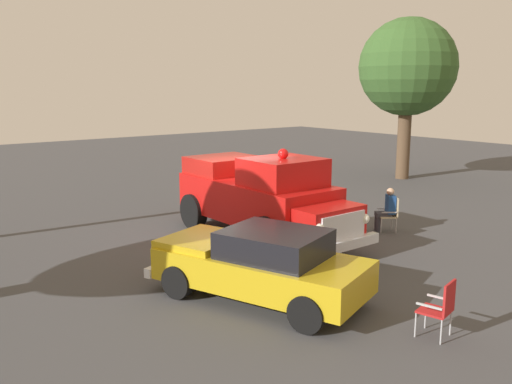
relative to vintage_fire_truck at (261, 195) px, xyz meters
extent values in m
plane|color=#424244|center=(0.57, 0.52, -1.20)|extent=(60.00, 60.00, 0.00)
cylinder|color=black|center=(-1.51, -1.01, -0.68)|extent=(1.04, 0.33, 1.04)
cylinder|color=black|center=(-1.52, 0.99, -0.68)|extent=(1.04, 0.33, 1.04)
cylinder|color=black|center=(1.99, -0.98, -0.68)|extent=(1.04, 0.33, 1.04)
cylinder|color=black|center=(1.98, 1.02, -0.68)|extent=(1.04, 0.33, 1.04)
cube|color=red|center=(0.23, 0.00, -0.15)|extent=(4.92, 2.14, 1.10)
cube|color=red|center=(-2.62, -0.02, -0.28)|extent=(0.91, 1.77, 0.84)
cube|color=red|center=(-0.92, -0.01, 0.75)|extent=(1.72, 1.91, 0.76)
cube|color=#B21914|center=(1.78, 0.02, 0.60)|extent=(1.72, 1.97, 0.60)
cube|color=silver|center=(-3.07, -0.03, -0.28)|extent=(0.13, 1.44, 0.64)
cube|color=silver|center=(-3.17, -0.03, -0.70)|extent=(0.22, 2.24, 0.24)
sphere|color=white|center=(-3.06, -0.81, -0.20)|extent=(0.26, 0.26, 0.26)
sphere|color=white|center=(-3.07, 0.75, -0.20)|extent=(0.26, 0.26, 0.26)
sphere|color=red|center=(-0.92, -0.01, 1.25)|extent=(0.28, 0.28, 0.28)
cylinder|color=black|center=(-2.50, 4.10, -0.86)|extent=(0.73, 0.48, 0.68)
cylinder|color=black|center=(-1.95, 2.56, -0.86)|extent=(0.73, 0.48, 0.68)
cylinder|color=black|center=(-5.23, 3.12, -0.86)|extent=(0.73, 0.48, 0.68)
cylinder|color=black|center=(-4.68, 1.58, -0.86)|extent=(0.73, 0.48, 0.68)
cube|color=gold|center=(-3.59, 2.84, -0.58)|extent=(4.56, 3.12, 0.64)
cube|color=gold|center=(-2.23, 3.33, -0.22)|extent=(1.87, 2.02, 0.20)
cube|color=black|center=(-3.87, 2.74, -0.02)|extent=(2.32, 2.11, 0.56)
cube|color=silver|center=(-1.54, 3.58, -0.80)|extent=(0.79, 1.84, 0.20)
cylinder|color=#B7BABF|center=(-1.85, -2.97, -0.98)|extent=(0.04, 0.04, 0.44)
cylinder|color=#B7BABF|center=(-1.49, -3.22, -0.98)|extent=(0.04, 0.04, 0.44)
cylinder|color=#B7BABF|center=(-2.11, -3.32, -0.98)|extent=(0.04, 0.04, 0.44)
cylinder|color=#B7BABF|center=(-1.75, -3.58, -0.98)|extent=(0.04, 0.04, 0.44)
cube|color=beige|center=(-1.80, -3.27, -0.74)|extent=(0.67, 0.67, 0.04)
cube|color=beige|center=(-1.94, -3.47, -0.46)|extent=(0.41, 0.31, 0.56)
cube|color=#B7BABF|center=(-1.99, -3.13, -0.58)|extent=(0.29, 0.38, 0.03)
cube|color=#B7BABF|center=(-1.60, -3.41, -0.58)|extent=(0.29, 0.38, 0.03)
cylinder|color=#B7BABF|center=(-6.50, 1.80, -0.98)|extent=(0.03, 0.03, 0.44)
cylinder|color=#B7BABF|center=(-6.40, 1.37, -0.98)|extent=(0.03, 0.03, 0.44)
cylinder|color=#B7BABF|center=(-6.93, 1.70, -0.98)|extent=(0.03, 0.03, 0.44)
cylinder|color=#B7BABF|center=(-6.83, 1.27, -0.98)|extent=(0.03, 0.03, 0.44)
cube|color=#B21E1E|center=(-6.66, 1.53, -0.74)|extent=(0.58, 0.58, 0.04)
cube|color=#B21E1E|center=(-6.90, 1.48, -0.46)|extent=(0.15, 0.48, 0.56)
cube|color=#B7BABF|center=(-6.72, 1.77, -0.58)|extent=(0.44, 0.14, 0.03)
cube|color=#B7BABF|center=(-6.61, 1.30, -0.58)|extent=(0.44, 0.14, 0.03)
cylinder|color=#383842|center=(-1.72, -3.00, -0.97)|extent=(0.18, 0.18, 0.45)
cylinder|color=#383842|center=(-1.56, -3.11, -0.97)|extent=(0.18, 0.18, 0.45)
cube|color=#383842|center=(-1.81, -3.13, -0.69)|extent=(0.38, 0.44, 0.13)
cube|color=#383842|center=(-1.65, -3.24, -0.69)|extent=(0.38, 0.44, 0.13)
cube|color=#1E478C|center=(-1.85, -3.35, -0.39)|extent=(0.45, 0.41, 0.54)
sphere|color=tan|center=(-1.84, -3.33, -0.02)|extent=(0.31, 0.31, 0.22)
cylinder|color=brown|center=(3.72, -11.22, 0.56)|extent=(0.59, 0.59, 3.51)
sphere|color=#355B27|center=(3.72, -11.22, 3.82)|extent=(4.32, 4.32, 4.32)
cube|color=orange|center=(-1.29, 2.53, -1.18)|extent=(0.40, 0.40, 0.04)
cone|color=orange|center=(-1.29, 2.53, -0.86)|extent=(0.32, 0.32, 0.60)
camera|label=1|loc=(-11.60, 9.18, 3.01)|focal=37.97mm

